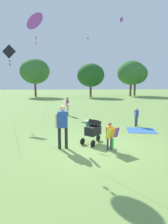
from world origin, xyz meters
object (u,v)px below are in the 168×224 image
at_px(person_adult_flyer, 63,123).
at_px(picnic_blanket, 141,130).
at_px(stroller, 93,129).
at_px(child_with_butterfly_kite, 110,134).
at_px(cooler_box, 90,123).
at_px(kite_orange_delta, 9,53).
at_px(kite_adult_black, 35,22).
at_px(person_sitting_far, 136,115).
at_px(person_red_shirt, 67,105).

relative_size(person_adult_flyer, picnic_blanket, 1.22).
bearing_deg(stroller, person_adult_flyer, -156.96).
height_order(child_with_butterfly_kite, cooler_box, child_with_butterfly_kite).
bearing_deg(child_with_butterfly_kite, kite_orange_delta, 130.67).
height_order(stroller, kite_orange_delta, kite_orange_delta).
distance_m(kite_adult_black, kite_orange_delta, 5.40).
xyz_separation_m(person_adult_flyer, person_sitting_far, (4.16, 3.54, -0.37)).
height_order(kite_adult_black, person_red_shirt, kite_adult_black).
height_order(person_adult_flyer, picnic_blanket, person_adult_flyer).
bearing_deg(picnic_blanket, kite_adult_black, -165.76).
distance_m(kite_orange_delta, person_sitting_far, 8.95).
bearing_deg(cooler_box, kite_adult_black, -134.72).
distance_m(stroller, person_sitting_far, 4.18).
relative_size(stroller, kite_adult_black, 0.19).
bearing_deg(child_with_butterfly_kite, person_red_shirt, 102.01).
bearing_deg(stroller, person_red_shirt, 99.23).
bearing_deg(person_adult_flyer, child_with_butterfly_kite, -10.26).
bearing_deg(person_sitting_far, cooler_box, 175.09).
bearing_deg(picnic_blanket, stroller, -144.86).
height_order(person_adult_flyer, stroller, person_adult_flyer).
distance_m(child_with_butterfly_kite, picnic_blanket, 3.71).
bearing_deg(child_with_butterfly_kite, picnic_blanket, 51.13).
bearing_deg(kite_adult_black, person_red_shirt, 79.12).
bearing_deg(child_with_butterfly_kite, cooler_box, 94.94).
relative_size(kite_adult_black, person_red_shirt, 3.79).
distance_m(person_adult_flyer, kite_orange_delta, 7.74).
xyz_separation_m(kite_orange_delta, person_sitting_far, (7.76, -2.42, -3.74)).
distance_m(kite_orange_delta, picnic_blanket, 9.50).
distance_m(child_with_butterfly_kite, kite_orange_delta, 9.10).
xyz_separation_m(person_adult_flyer, cooler_box, (1.43, 3.78, -0.85)).
bearing_deg(cooler_box, person_sitting_far, -4.91).
bearing_deg(person_sitting_far, kite_adult_black, -156.10).
xyz_separation_m(kite_orange_delta, person_red_shirt, (3.72, 1.60, -3.57)).
bearing_deg(stroller, kite_adult_black, 164.04).
bearing_deg(kite_orange_delta, picnic_blanket, -24.04).
bearing_deg(person_adult_flyer, person_red_shirt, 89.16).
distance_m(kite_adult_black, person_sitting_far, 7.22).
distance_m(child_with_butterfly_kite, person_sitting_far, 4.53).
relative_size(person_adult_flyer, stroller, 1.72).
relative_size(kite_orange_delta, person_sitting_far, 4.50).
bearing_deg(kite_adult_black, picnic_blanket, 14.24).
bearing_deg(picnic_blanket, child_with_butterfly_kite, -128.87).
bearing_deg(person_adult_flyer, person_sitting_far, 40.44).
relative_size(person_adult_flyer, kite_adult_black, 0.33).
distance_m(kite_adult_black, person_red_shirt, 7.70).
xyz_separation_m(kite_adult_black, kite_orange_delta, (-2.50, 4.75, -0.62)).
bearing_deg(person_sitting_far, child_with_butterfly_kite, -121.49).
height_order(person_adult_flyer, person_sitting_far, person_adult_flyer).
distance_m(kite_orange_delta, person_red_shirt, 5.40).
xyz_separation_m(kite_adult_black, person_sitting_far, (5.26, 2.33, -4.36)).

